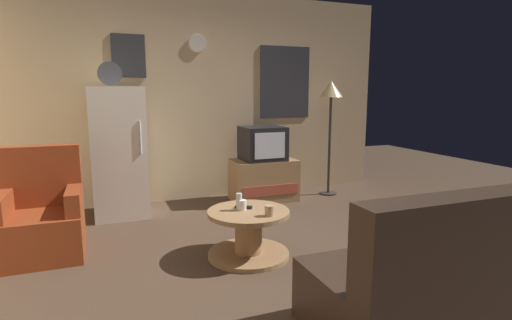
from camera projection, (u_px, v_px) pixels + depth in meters
The scene contains 13 objects.
ground_plane at pixel (277, 266), 3.38m from camera, with size 12.00×12.00×0.00m, color #4C3828.
wall_with_art at pixel (204, 98), 5.40m from camera, with size 5.20×0.12×2.72m.
fridge at pixel (119, 152), 4.65m from camera, with size 0.60×0.62×1.77m.
tv_stand at pixel (264, 180), 5.38m from camera, with size 0.84×0.53×0.55m.
crt_tv at pixel (263, 143), 5.29m from camera, with size 0.54×0.51×0.44m.
standing_lamp at pixel (331, 98), 5.53m from camera, with size 0.32×0.32×1.59m.
coffee_table at pixel (248, 233), 3.54m from camera, with size 0.72×0.72×0.42m.
wine_glass at pixel (239, 202), 3.51m from camera, with size 0.05×0.05×0.15m, color silver.
mug_ceramic_white at pixel (242, 205), 3.51m from camera, with size 0.08×0.08×0.09m, color silver.
mug_ceramic_tan at pixel (269, 211), 3.34m from camera, with size 0.08×0.08×0.09m, color tan.
remote_control at pixel (244, 207), 3.57m from camera, with size 0.15×0.04×0.02m, color black.
armchair at pixel (41, 218), 3.57m from camera, with size 0.68×0.68×0.96m.
couch at pixel (452, 279), 2.45m from camera, with size 1.70×0.80×0.92m.
Camera 1 is at (-1.31, -2.90, 1.44)m, focal length 28.20 mm.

